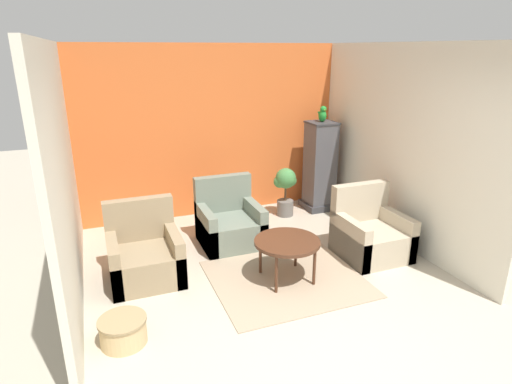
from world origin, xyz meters
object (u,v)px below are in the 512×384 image
object	(u,v)px
armchair_right	(370,235)
armchair_middle	(229,224)
coffee_table	(287,244)
birdcage	(320,167)
parrot	(322,114)
wicker_basket	(123,330)
armchair_left	(145,256)
potted_plant	(285,187)

from	to	relation	value
armchair_right	armchair_middle	bearing A→B (deg)	147.85
coffee_table	birdcage	bearing A→B (deg)	52.40
parrot	wicker_basket	xyz separation A→B (m)	(-3.40, -2.47, -1.45)
armchair_left	parrot	distance (m)	3.57
coffee_table	birdcage	world-z (taller)	birdcage
birdcage	potted_plant	world-z (taller)	birdcage
armchair_right	coffee_table	bearing A→B (deg)	-171.63
coffee_table	armchair_right	world-z (taller)	armchair_right
armchair_middle	wicker_basket	world-z (taller)	armchair_middle
birdcage	coffee_table	bearing A→B (deg)	-127.60
armchair_middle	armchair_right	bearing A→B (deg)	-32.15
armchair_left	birdcage	bearing A→B (deg)	23.60
armchair_middle	potted_plant	distance (m)	1.35
armchair_right	parrot	size ratio (longest dim) A/B	3.48
parrot	wicker_basket	distance (m)	4.44
coffee_table	armchair_middle	xyz separation A→B (m)	(-0.31, 1.19, -0.18)
armchair_right	birdcage	world-z (taller)	birdcage
armchair_right	potted_plant	size ratio (longest dim) A/B	1.14
coffee_table	parrot	size ratio (longest dim) A/B	2.94
coffee_table	armchair_left	size ratio (longest dim) A/B	0.84
armchair_right	wicker_basket	world-z (taller)	armchair_right
armchair_left	potted_plant	world-z (taller)	armchair_left
armchair_right	armchair_middle	world-z (taller)	same
armchair_right	potted_plant	distance (m)	1.74
armchair_middle	birdcage	size ratio (longest dim) A/B	0.61
wicker_basket	parrot	bearing A→B (deg)	36.00
coffee_table	armchair_middle	bearing A→B (deg)	104.75
parrot	armchair_right	bearing A→B (deg)	-97.45
coffee_table	armchair_right	size ratio (longest dim) A/B	0.84
potted_plant	wicker_basket	world-z (taller)	potted_plant
armchair_middle	potted_plant	world-z (taller)	armchair_middle
coffee_table	parrot	distance (m)	2.73
armchair_middle	birdcage	distance (m)	2.03
birdcage	armchair_left	bearing A→B (deg)	-156.40
coffee_table	armchair_middle	size ratio (longest dim) A/B	0.84
coffee_table	wicker_basket	size ratio (longest dim) A/B	1.73
birdcage	potted_plant	bearing A→B (deg)	-170.95
potted_plant	wicker_basket	distance (m)	3.62
armchair_middle	parrot	world-z (taller)	parrot
armchair_left	parrot	xyz separation A→B (m)	(3.04, 1.33, 1.30)
potted_plant	armchair_left	bearing A→B (deg)	-152.72
coffee_table	wicker_basket	world-z (taller)	coffee_table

